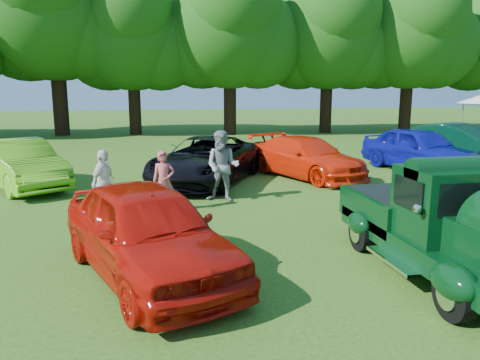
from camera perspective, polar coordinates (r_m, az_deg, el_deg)
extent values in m
plane|color=#294E12|center=(8.68, 9.63, -9.71)|extent=(120.00, 120.00, 0.00)
cylinder|color=black|center=(7.02, 24.72, -12.59)|extent=(0.22, 0.73, 0.73)
cylinder|color=black|center=(9.28, 14.61, -6.16)|extent=(0.22, 0.73, 0.73)
cylinder|color=black|center=(10.08, 23.07, -5.32)|extent=(0.22, 0.73, 0.73)
cube|color=black|center=(8.54, 23.53, -7.22)|extent=(1.69, 4.43, 0.33)
cube|color=black|center=(8.25, 24.42, -2.66)|extent=(1.54, 1.13, 1.18)
cube|color=black|center=(7.79, 26.83, -2.09)|extent=(1.28, 0.06, 0.51)
cube|color=black|center=(9.56, 19.12, -3.27)|extent=(1.69, 2.02, 0.57)
cube|color=black|center=(9.50, 19.23, -1.66)|extent=(1.46, 1.77, 0.05)
ellipsoid|color=black|center=(6.93, 24.64, -11.21)|extent=(0.49, 0.84, 0.49)
ellipsoid|color=black|center=(9.20, 14.34, -5.14)|extent=(0.37, 0.71, 0.41)
ellipsoid|color=black|center=(10.06, 23.42, -4.32)|extent=(0.37, 0.71, 0.41)
cube|color=white|center=(10.51, 16.23, -4.03)|extent=(1.60, 0.11, 0.11)
imported|color=#A90F07|center=(7.83, -11.24, -6.09)|extent=(3.37, 4.90, 1.55)
imported|color=#57AB16|center=(15.95, -25.19, 1.75)|extent=(3.71, 4.73, 1.50)
imported|color=black|center=(15.34, -4.18, 2.45)|extent=(4.70, 5.93, 1.50)
imported|color=red|center=(16.43, 8.08, 2.77)|extent=(3.70, 5.19, 1.40)
imported|color=#0C108B|center=(18.74, 21.02, 3.53)|extent=(3.05, 5.11, 1.63)
imported|color=black|center=(20.87, 25.12, 3.95)|extent=(4.04, 5.19, 1.65)
imported|color=#B94C4C|center=(11.83, -9.27, -0.19)|extent=(0.57, 0.38, 1.54)
imported|color=gray|center=(12.76, -2.12, 1.69)|extent=(1.15, 1.04, 1.94)
imported|color=silver|center=(11.78, -16.30, -0.34)|extent=(0.75, 1.03, 1.62)
cylinder|color=slate|center=(27.77, 25.39, 6.06)|extent=(0.06, 0.06, 2.21)
cylinder|color=black|center=(32.83, -21.09, 9.26)|extent=(0.95, 0.95, 4.77)
sphere|color=#12470F|center=(33.16, -21.79, 18.67)|extent=(8.72, 8.72, 8.72)
cylinder|color=black|center=(32.08, -12.72, 8.96)|extent=(0.79, 0.79, 3.94)
sphere|color=#12470F|center=(32.24, -13.07, 16.95)|extent=(7.20, 7.20, 7.20)
cylinder|color=black|center=(31.33, -1.23, 9.32)|extent=(0.82, 0.82, 4.10)
sphere|color=#12470F|center=(31.53, -1.27, 17.84)|extent=(7.50, 7.50, 7.50)
cylinder|color=black|center=(33.15, 10.43, 9.19)|extent=(0.81, 0.81, 4.04)
sphere|color=#12470F|center=(33.33, 10.72, 17.12)|extent=(7.38, 7.38, 7.38)
cylinder|color=black|center=(34.90, 19.54, 8.87)|extent=(0.82, 0.82, 4.09)
sphere|color=#12470F|center=(35.08, 20.06, 16.49)|extent=(7.47, 7.47, 7.47)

